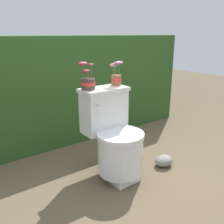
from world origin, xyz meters
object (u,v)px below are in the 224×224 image
at_px(toilet, 114,138).
at_px(potted_plant_left, 88,81).
at_px(potted_plant_midleft, 116,76).
at_px(garden_stone, 164,161).

relative_size(toilet, potted_plant_left, 3.32).
bearing_deg(toilet, potted_plant_midleft, 48.81).
bearing_deg(garden_stone, potted_plant_left, 151.06).
bearing_deg(potted_plant_left, potted_plant_midleft, 0.09).
bearing_deg(toilet, garden_stone, -19.65).
xyz_separation_m(toilet, potted_plant_left, (-0.15, 0.18, 0.50)).
relative_size(toilet, potted_plant_midleft, 3.54).
bearing_deg(potted_plant_midleft, toilet, -131.19).
relative_size(toilet, garden_stone, 4.16).
relative_size(potted_plant_midleft, garden_stone, 1.18).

